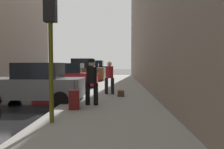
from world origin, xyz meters
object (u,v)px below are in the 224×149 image
(parked_black_suv, at_px, (95,69))
(fire_hydrant, at_px, (98,78))
(traffic_light, at_px, (51,26))
(duffel_bag, at_px, (121,93))
(parked_gray_coupe, at_px, (36,84))
(parked_blue_sedan, at_px, (90,71))
(pedestrian_in_red_jacket, at_px, (109,76))
(parked_bronze_suv, at_px, (82,71))
(parked_red_hatchback, at_px, (67,77))
(pedestrian_with_fedora, at_px, (92,80))
(rolling_suitcase, at_px, (74,99))

(parked_black_suv, bearing_deg, fire_hydrant, -82.40)
(fire_hydrant, xyz_separation_m, traffic_light, (0.05, -13.42, 2.26))
(fire_hydrant, xyz_separation_m, duffel_bag, (1.95, -8.55, -0.21))
(parked_gray_coupe, relative_size, duffel_bag, 9.57)
(parked_blue_sedan, xyz_separation_m, pedestrian_in_red_jacket, (3.16, -15.50, 0.26))
(parked_bronze_suv, relative_size, traffic_light, 1.29)
(parked_gray_coupe, height_order, fire_hydrant, parked_gray_coupe)
(parked_gray_coupe, distance_m, parked_red_hatchback, 5.61)
(parked_bronze_suv, xyz_separation_m, pedestrian_in_red_jacket, (3.16, -9.74, 0.07))
(fire_hydrant, distance_m, pedestrian_with_fedora, 10.93)
(parked_red_hatchback, relative_size, rolling_suitcase, 4.06)
(traffic_light, distance_m, duffel_bag, 5.79)
(parked_red_hatchback, distance_m, parked_bronze_suv, 6.07)
(parked_bronze_suv, distance_m, traffic_light, 15.56)
(parked_bronze_suv, height_order, pedestrian_in_red_jacket, parked_bronze_suv)
(parked_blue_sedan, relative_size, pedestrian_with_fedora, 2.39)
(parked_black_suv, bearing_deg, parked_red_hatchback, -90.00)
(pedestrian_in_red_jacket, bearing_deg, rolling_suitcase, -105.78)
(parked_red_hatchback, bearing_deg, parked_black_suv, 90.00)
(parked_blue_sedan, bearing_deg, pedestrian_with_fedora, -81.97)
(rolling_suitcase, bearing_deg, duffel_bag, 61.38)
(parked_red_hatchback, xyz_separation_m, pedestrian_in_red_jacket, (3.16, -3.68, 0.26))
(parked_blue_sedan, distance_m, pedestrian_with_fedora, 18.76)
(parked_gray_coupe, bearing_deg, duffel_bag, 17.65)
(parked_gray_coupe, height_order, parked_black_suv, parked_black_suv)
(fire_hydrant, relative_size, duffel_bag, 1.60)
(parked_blue_sedan, xyz_separation_m, traffic_light, (1.85, -21.11, 1.91))
(parked_gray_coupe, relative_size, pedestrian_in_red_jacket, 2.46)
(parked_bronze_suv, bearing_deg, traffic_light, -83.12)
(parked_blue_sedan, relative_size, pedestrian_in_red_jacket, 2.48)
(parked_blue_sedan, height_order, pedestrian_with_fedora, pedestrian_with_fedora)
(parked_red_hatchback, relative_size, pedestrian_in_red_jacket, 2.47)
(parked_bronze_suv, distance_m, duffel_bag, 11.16)
(parked_gray_coupe, bearing_deg, fire_hydrant, 79.51)
(parked_red_hatchback, distance_m, duffel_bag, 5.83)
(parked_blue_sedan, height_order, traffic_light, traffic_light)
(traffic_light, bearing_deg, parked_bronze_suv, 96.88)
(parked_bronze_suv, distance_m, fire_hydrant, 2.70)
(parked_black_suv, relative_size, fire_hydrant, 6.62)
(rolling_suitcase, bearing_deg, traffic_light, -97.46)
(parked_gray_coupe, bearing_deg, parked_bronze_suv, 90.00)
(parked_bronze_suv, height_order, fire_hydrant, parked_bronze_suv)
(traffic_light, height_order, rolling_suitcase, traffic_light)
(fire_hydrant, bearing_deg, duffel_bag, -77.12)
(rolling_suitcase, xyz_separation_m, duffel_bag, (1.67, 3.05, -0.20))
(parked_gray_coupe, bearing_deg, pedestrian_with_fedora, -23.54)
(parked_red_hatchback, relative_size, fire_hydrant, 6.00)
(parked_bronze_suv, xyz_separation_m, pedestrian_with_fedora, (2.62, -12.82, 0.10))
(parked_gray_coupe, distance_m, fire_hydrant, 9.91)
(parked_bronze_suv, bearing_deg, fire_hydrant, -46.98)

